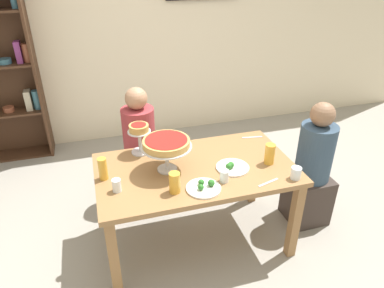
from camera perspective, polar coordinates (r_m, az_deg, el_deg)
name	(u,v)px	position (r m, az deg, el deg)	size (l,w,h in m)	color
ground_plane	(195,239)	(3.17, 0.53, -15.08)	(12.00, 12.00, 0.00)	gray
rear_partition	(142,25)	(4.50, -8.00, 18.37)	(8.00, 0.12, 2.80)	beige
dining_table	(196,178)	(2.76, 0.59, -5.45)	(1.51, 0.87, 0.74)	olive
diner_far_left	(141,153)	(3.42, -8.28, -1.45)	(0.34, 0.34, 1.15)	#382D28
diner_head_east	(311,173)	(3.26, 18.65, -4.46)	(0.34, 0.34, 1.15)	#382D28
deep_dish_pizza_stand	(166,145)	(2.58, -4.15, -0.09)	(0.37, 0.37, 0.26)	silver
personal_pizza_stand	(139,133)	(2.85, -8.50, 1.84)	(0.19, 0.19, 0.25)	silver
salad_plate_near_diner	(232,167)	(2.70, 6.45, -3.71)	(0.25, 0.25, 0.06)	white
salad_plate_far_diner	(204,187)	(2.47, 1.93, -6.95)	(0.24, 0.24, 0.06)	white
beer_glass_amber_tall	(270,154)	(2.79, 12.40, -1.58)	(0.08, 0.08, 0.16)	gold
beer_glass_amber_short	(103,169)	(2.62, -14.16, -3.90)	(0.06, 0.06, 0.17)	gold
beer_glass_amber_spare	(175,183)	(2.41, -2.81, -6.23)	(0.08, 0.08, 0.15)	gold
water_glass_clear_near	(117,185)	(2.49, -12.03, -6.54)	(0.06, 0.06, 0.09)	white
water_glass_clear_far	(224,176)	(2.54, 5.21, -5.15)	(0.07, 0.07, 0.09)	white
water_glass_clear_spare	(296,173)	(2.67, 16.39, -4.50)	(0.08, 0.08, 0.09)	white
cutlery_fork_near	(268,183)	(2.60, 12.19, -6.08)	(0.18, 0.02, 0.01)	silver
cutlery_knife_near	(252,137)	(3.18, 9.66, 1.08)	(0.18, 0.02, 0.01)	silver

